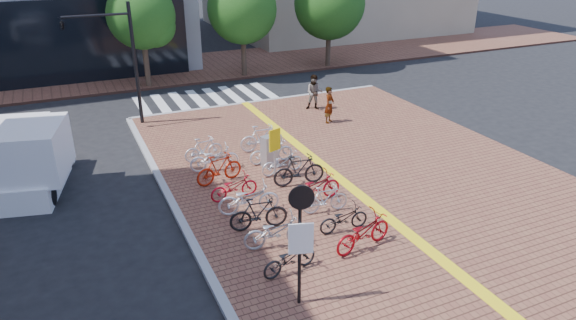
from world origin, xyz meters
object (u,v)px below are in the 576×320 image
bike_14 (271,151)px  bike_3 (249,198)px  traffic_light_pole (102,44)px  box_truck (31,157)px  bike_4 (234,187)px  notice_sign (301,232)px  bike_0 (290,258)px  yellow_sign (275,144)px  bike_7 (204,149)px  utility_box (269,151)px  pedestrian_b (315,92)px  bike_8 (363,232)px  bike_2 (259,213)px  bike_6 (214,158)px  pedestrian_a (329,105)px  bike_5 (219,169)px  bike_12 (299,170)px  bike_15 (262,138)px  bike_1 (276,231)px  bike_13 (282,162)px  bike_9 (344,218)px  bike_10 (325,199)px  bike_11 (315,187)px

bike_14 → bike_3: bearing=146.6°
traffic_light_pole → box_truck: traffic_light_pole is taller
bike_4 → notice_sign: (-0.32, -5.77, 1.59)m
bike_0 → yellow_sign: bearing=-28.8°
bike_7 → utility_box: utility_box is taller
pedestrian_b → traffic_light_pole: (-9.63, 1.61, 2.93)m
bike_8 → bike_2: bearing=34.7°
bike_6 → bike_3: bearing=-174.1°
bike_14 → pedestrian_b: bearing=-41.8°
traffic_light_pole → pedestrian_a: bearing=-21.2°
bike_5 → bike_12: bearing=-130.1°
bike_3 → bike_5: (-0.19, 2.51, 0.03)m
bike_4 → bike_15: 4.27m
bike_2 → bike_1: bearing=-165.9°
bike_7 → bike_15: bearing=-97.8°
bike_14 → pedestrian_a: (4.32, 3.18, 0.39)m
bike_3 → bike_5: bearing=14.5°
notice_sign → bike_8: bearing=28.1°
bike_13 → box_truck: box_truck is taller
bike_13 → pedestrian_b: bearing=-42.0°
bike_4 → bike_9: bearing=-148.4°
bike_5 → bike_12: bike_12 is taller
bike_1 → bike_15: (2.28, 6.76, 0.06)m
bike_10 → utility_box: (-0.25, 4.07, 0.14)m
bike_7 → bike_13: (2.32, -2.38, -0.03)m
bike_7 → pedestrian_a: pedestrian_a is taller
bike_15 → box_truck: box_truck is taller
bike_9 → pedestrian_a: bearing=-24.2°
bike_5 → yellow_sign: bearing=-114.1°
utility_box → yellow_sign: bearing=-100.6°
bike_15 → utility_box: bearing=171.8°
bike_11 → bike_4: bearing=60.9°
pedestrian_b → bike_14: bearing=-101.5°
bike_4 → bike_6: bike_6 is taller
bike_2 → bike_9: bike_2 is taller
notice_sign → pedestrian_a: bearing=58.2°
bike_9 → bike_5: bearing=29.0°
bike_8 → yellow_sign: size_ratio=1.05×
bike_6 → bike_7: 1.06m
bike_5 → bike_9: size_ratio=1.14×
bike_13 → box_truck: 8.89m
notice_sign → bike_4: bearing=86.8°
utility_box → pedestrian_b: bearing=49.0°
bike_1 → bike_14: size_ratio=1.06×
bike_5 → pedestrian_a: bearing=-70.7°
bike_3 → bike_12: 2.60m
bike_5 → traffic_light_pole: traffic_light_pole is taller
bike_15 → bike_3: bearing=156.6°
bike_3 → bike_13: size_ratio=1.15×
bike_10 → box_truck: (-8.47, 6.09, 0.58)m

